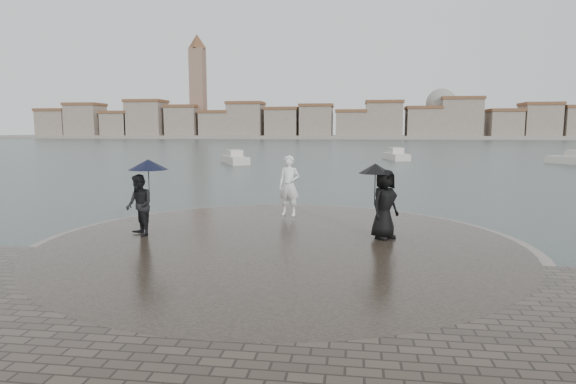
# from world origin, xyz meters

# --- Properties ---
(ground) EXTENTS (400.00, 400.00, 0.00)m
(ground) POSITION_xyz_m (0.00, 0.00, 0.00)
(ground) COLOR #2B3835
(ground) RESTS_ON ground
(kerb_ring) EXTENTS (12.50, 12.50, 0.32)m
(kerb_ring) POSITION_xyz_m (0.00, 3.50, 0.16)
(kerb_ring) COLOR gray
(kerb_ring) RESTS_ON ground
(quay_tip) EXTENTS (11.90, 11.90, 0.36)m
(quay_tip) POSITION_xyz_m (0.00, 3.50, 0.18)
(quay_tip) COLOR #2D261E
(quay_tip) RESTS_ON ground
(statue) EXTENTS (0.81, 0.63, 1.98)m
(statue) POSITION_xyz_m (-0.30, 7.17, 1.35)
(statue) COLOR white
(statue) RESTS_ON quay_tip
(visitor_left) EXTENTS (1.28, 1.13, 2.04)m
(visitor_left) POSITION_xyz_m (-3.76, 3.62, 1.48)
(visitor_left) COLOR black
(visitor_left) RESTS_ON quay_tip
(visitor_right) EXTENTS (1.20, 1.07, 1.95)m
(visitor_right) POSITION_xyz_m (2.57, 4.17, 1.44)
(visitor_right) COLOR black
(visitor_right) RESTS_ON quay_tip
(far_skyline) EXTENTS (260.00, 20.00, 37.00)m
(far_skyline) POSITION_xyz_m (-6.29, 160.71, 5.61)
(far_skyline) COLOR gray
(far_skyline) RESTS_ON ground
(boats) EXTENTS (36.05, 13.62, 1.50)m
(boats) POSITION_xyz_m (6.25, 39.79, 0.38)
(boats) COLOR beige
(boats) RESTS_ON ground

